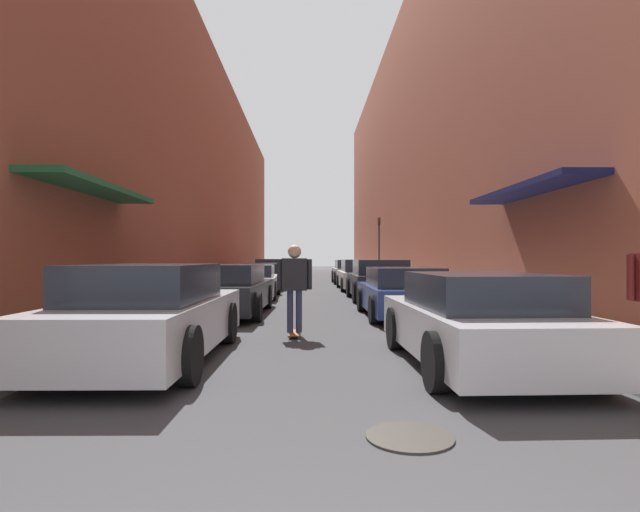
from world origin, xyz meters
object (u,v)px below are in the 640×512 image
(parked_car_right_3, at_px, (362,275))
(parked_car_right_4, at_px, (351,272))
(manhole_cover, at_px, (410,437))
(parked_car_left_2, at_px, (251,281))
(parked_car_right_1, at_px, (403,293))
(parked_car_left_0, at_px, (151,314))
(parked_car_left_4, at_px, (272,271))
(parked_car_right_0, at_px, (479,321))
(skateboarder, at_px, (294,280))
(traffic_light, at_px, (379,242))
(parked_car_left_5, at_px, (278,270))
(parked_car_left_3, at_px, (263,276))
(parked_car_right_2, at_px, (379,280))
(parked_car_left_1, at_px, (225,290))

(parked_car_right_3, distance_m, parked_car_right_4, 5.49)
(manhole_cover, bearing_deg, parked_car_left_2, 101.49)
(parked_car_right_1, relative_size, parked_car_right_3, 0.87)
(parked_car_left_0, bearing_deg, parked_car_left_4, 89.88)
(parked_car_left_2, xyz_separation_m, parked_car_right_1, (4.32, -5.98, 0.00))
(parked_car_left_0, distance_m, parked_car_right_0, 4.41)
(skateboarder, height_order, manhole_cover, skateboarder)
(parked_car_left_0, distance_m, traffic_light, 24.39)
(parked_car_left_0, xyz_separation_m, parked_car_right_1, (4.44, 5.04, -0.07))
(parked_car_right_1, xyz_separation_m, parked_car_right_4, (0.12, 15.74, 0.06))
(parked_car_left_5, xyz_separation_m, traffic_light, (6.41, -4.62, 1.82))
(parked_car_left_3, xyz_separation_m, parked_car_left_4, (-0.05, 5.98, 0.06))
(parked_car_left_2, xyz_separation_m, manhole_cover, (2.84, -14.00, -0.57))
(parked_car_left_0, distance_m, parked_car_right_2, 10.94)
(parked_car_left_0, distance_m, parked_car_left_4, 22.11)
(parked_car_left_4, relative_size, parked_car_right_0, 1.16)
(traffic_light, bearing_deg, skateboarder, -102.16)
(parked_car_right_3, bearing_deg, parked_car_right_2, -89.89)
(parked_car_left_2, relative_size, parked_car_right_0, 1.04)
(parked_car_left_3, height_order, parked_car_right_1, parked_car_right_1)
(skateboarder, relative_size, manhole_cover, 2.38)
(parked_car_left_2, relative_size, parked_car_right_4, 1.07)
(parked_car_left_0, xyz_separation_m, traffic_light, (6.50, 23.44, 1.77))
(parked_car_left_3, xyz_separation_m, parked_car_right_4, (4.46, 4.65, 0.06))
(parked_car_left_3, height_order, manhole_cover, parked_car_left_3)
(traffic_light, bearing_deg, parked_car_left_0, -105.49)
(parked_car_left_3, relative_size, parked_car_left_4, 0.94)
(parked_car_left_3, distance_m, skateboarder, 14.10)
(parked_car_left_4, distance_m, parked_car_right_3, 8.18)
(parked_car_left_3, distance_m, parked_car_right_2, 7.65)
(parked_car_right_2, bearing_deg, parked_car_right_0, -90.99)
(parked_car_left_4, distance_m, manhole_cover, 25.27)
(parked_car_left_0, distance_m, parked_car_left_1, 5.61)
(parked_car_right_1, bearing_deg, manhole_cover, -100.41)
(parked_car_right_0, bearing_deg, parked_car_left_4, 100.90)
(manhole_cover, bearing_deg, parked_car_right_2, 82.92)
(parked_car_left_5, height_order, parked_car_right_3, parked_car_right_3)
(parked_car_right_4, height_order, skateboarder, skateboarder)
(parked_car_left_0, height_order, parked_car_left_5, parked_car_left_0)
(parked_car_right_1, bearing_deg, traffic_light, 83.62)
(parked_car_left_1, xyz_separation_m, parked_car_left_5, (-0.01, 22.45, -0.02))
(parked_car_right_1, height_order, parked_car_right_2, parked_car_right_2)
(parked_car_left_4, xyz_separation_m, parked_car_right_0, (4.35, -22.57, -0.05))
(parked_car_left_3, bearing_deg, parked_car_right_2, -54.20)
(parked_car_left_1, relative_size, parked_car_left_2, 1.13)
(parked_car_left_1, relative_size, parked_car_right_1, 1.16)
(parked_car_right_2, xyz_separation_m, manhole_cover, (-1.60, -12.91, -0.65))
(parked_car_right_0, bearing_deg, parked_car_right_3, 89.39)
(parked_car_left_3, xyz_separation_m, manhole_cover, (2.87, -19.11, -0.58))
(parked_car_left_2, height_order, parked_car_left_4, parked_car_left_4)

